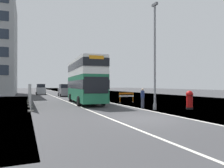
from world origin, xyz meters
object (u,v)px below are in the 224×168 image
double_decker_bus (85,80)px  car_receding_mid (41,90)px  roadworks_barrier (127,96)px  red_pillar_postbox (190,99)px  pedestrian_at_kerb (143,98)px  lamppost_foreground (155,59)px  car_oncoming_near (64,91)px

double_decker_bus → car_receding_mid: 25.02m
roadworks_barrier → car_receding_mid: size_ratio=0.47×
red_pillar_postbox → pedestrian_at_kerb: pedestrian_at_kerb is taller
red_pillar_postbox → roadworks_barrier: bearing=101.9°
lamppost_foreground → red_pillar_postbox: (2.88, -0.99, -3.43)m
car_receding_mid → car_oncoming_near: bearing=-68.3°
car_oncoming_near → pedestrian_at_kerb: car_oncoming_near is taller
red_pillar_postbox → double_decker_bus: bearing=125.6°
double_decker_bus → lamppost_foreground: lamppost_foreground is taller
double_decker_bus → red_pillar_postbox: size_ratio=6.71×
double_decker_bus → roadworks_barrier: 5.37m
lamppost_foreground → car_oncoming_near: lamppost_foreground is taller
red_pillar_postbox → car_oncoming_near: 26.01m
red_pillar_postbox → car_oncoming_near: (-6.41, 25.21, 0.19)m
lamppost_foreground → car_receding_mid: bearing=102.1°
car_oncoming_near → pedestrian_at_kerb: (3.14, -22.86, -0.16)m
red_pillar_postbox → car_receding_mid: 35.62m
roadworks_barrier → lamppost_foreground: bearing=-98.1°
double_decker_bus → car_oncoming_near: bearing=88.8°
red_pillar_postbox → car_receding_mid: bearing=106.3°
lamppost_foreground → red_pillar_postbox: lamppost_foreground is taller
lamppost_foreground → roadworks_barrier: 8.41m
lamppost_foreground → car_oncoming_near: 24.69m
lamppost_foreground → roadworks_barrier: (1.07, 7.55, -3.55)m
red_pillar_postbox → car_receding_mid: (-9.99, 34.19, 0.21)m
double_decker_bus → car_receding_mid: bearing=97.4°
double_decker_bus → roadworks_barrier: bearing=-10.2°
car_oncoming_near → red_pillar_postbox: bearing=-75.7°
double_decker_bus → pedestrian_at_kerb: 8.08m
red_pillar_postbox → car_oncoming_near: size_ratio=0.37×
pedestrian_at_kerb → car_receding_mid: bearing=101.9°
double_decker_bus → car_oncoming_near: double_decker_bus is taller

